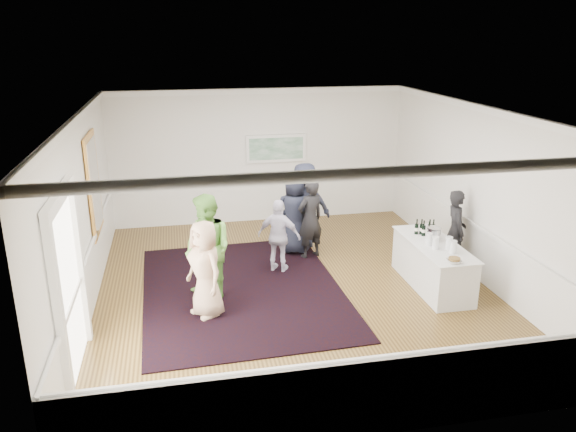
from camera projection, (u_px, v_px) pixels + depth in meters
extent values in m
plane|color=brown|center=(294.00, 288.00, 10.20)|extent=(8.00, 8.00, 0.00)
cube|color=white|center=(295.00, 111.00, 9.19)|extent=(7.00, 8.00, 0.02)
cube|color=white|center=(82.00, 217.00, 9.03)|extent=(0.02, 8.00, 3.20)
cube|color=white|center=(479.00, 193.00, 10.36)|extent=(0.02, 8.00, 3.20)
cube|color=white|center=(259.00, 156.00, 13.42)|extent=(7.00, 0.02, 3.20)
cube|color=white|center=(373.00, 313.00, 5.98)|extent=(7.00, 0.02, 3.20)
cube|color=#F0A946|center=(94.00, 185.00, 10.19)|extent=(0.04, 1.25, 1.85)
cube|color=white|center=(95.00, 184.00, 10.19)|extent=(0.01, 1.05, 1.65)
cube|color=white|center=(60.00, 320.00, 6.65)|extent=(0.10, 0.14, 2.40)
cube|color=white|center=(80.00, 266.00, 8.17)|extent=(0.10, 0.14, 2.40)
cube|color=white|center=(59.00, 198.00, 7.00)|extent=(0.10, 1.78, 0.16)
cube|color=white|center=(68.00, 291.00, 7.40)|extent=(0.02, 1.50, 2.40)
cube|color=white|center=(276.00, 148.00, 13.39)|extent=(1.44, 0.05, 0.66)
cube|color=#2A7043|center=(276.00, 149.00, 13.36)|extent=(1.30, 0.01, 0.52)
cube|color=black|center=(242.00, 290.00, 10.13)|extent=(3.62, 4.67, 0.02)
cube|color=silver|center=(433.00, 265.00, 10.17)|extent=(0.73, 2.01, 0.82)
cube|color=silver|center=(434.00, 244.00, 10.04)|extent=(0.79, 2.07, 0.02)
imported|color=black|center=(455.00, 231.00, 10.74)|extent=(0.49, 0.65, 1.62)
imported|color=tan|center=(205.00, 269.00, 9.02)|extent=(0.84, 0.95, 1.63)
imported|color=#66A642|center=(208.00, 249.00, 9.53)|extent=(1.11, 1.15, 1.88)
imported|color=silver|center=(279.00, 236.00, 10.72)|extent=(0.91, 0.71, 1.44)
imported|color=#1E2232|center=(305.00, 206.00, 11.92)|extent=(1.27, 0.84, 1.84)
imported|color=black|center=(310.00, 219.00, 11.38)|extent=(0.71, 0.60, 1.65)
imported|color=#1E2232|center=(295.00, 213.00, 11.62)|extent=(0.95, 0.74, 1.71)
cylinder|color=#7FBA42|center=(436.00, 242.00, 9.75)|extent=(0.12, 0.12, 0.24)
cylinder|color=#DD4165|center=(449.00, 243.00, 9.74)|extent=(0.12, 0.12, 0.24)
cylinder|color=#5AAC3D|center=(429.00, 239.00, 9.92)|extent=(0.12, 0.12, 0.24)
cylinder|color=beige|center=(453.00, 247.00, 9.56)|extent=(0.12, 0.12, 0.24)
cylinder|color=silver|center=(434.00, 234.00, 10.16)|extent=(0.26, 0.26, 0.24)
imported|color=white|center=(454.00, 261.00, 9.21)|extent=(0.25, 0.25, 0.06)
cylinder|color=olive|center=(454.00, 259.00, 9.21)|extent=(0.19, 0.19, 0.04)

